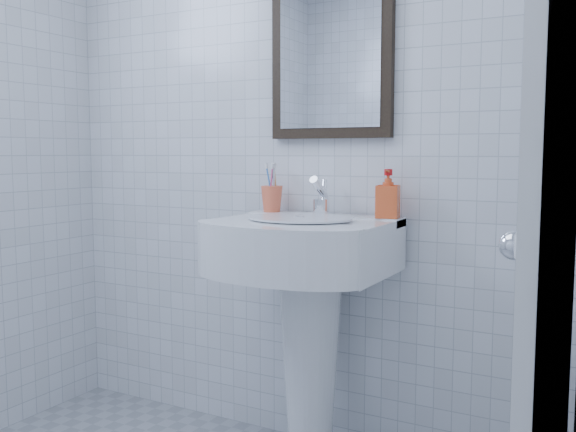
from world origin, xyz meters
The scene contains 10 objects.
wall_back centered at (0.00, 1.20, 1.25)m, with size 2.20×0.02×2.50m, color silver.
wall_right centered at (1.10, 0.00, 1.25)m, with size 0.02×2.40×2.50m, color silver.
washbasin centered at (0.20, 0.99, 0.64)m, with size 0.62×0.45×0.96m.
faucet centered at (0.20, 1.10, 1.01)m, with size 0.06×0.13×0.15m.
toothbrush_cup centered at (-0.03, 1.12, 1.00)m, with size 0.09×0.09×0.10m, color #EF613D, non-canonical shape.
soap_dispenser centered at (0.46, 1.12, 1.04)m, with size 0.08×0.08×0.18m, color red.
wall_mirror centered at (0.20, 1.18, 1.55)m, with size 0.50×0.04×0.62m.
bathroom_door centered at (1.08, 0.55, 1.00)m, with size 0.04×0.80×2.00m, color silver.
towel_ring centered at (1.06, 0.68, 1.05)m, with size 0.18×0.18×0.01m, color white.
hand_towel centered at (1.04, 0.68, 0.87)m, with size 0.03×0.16×0.38m, color beige.
Camera 1 is at (1.26, -1.09, 1.19)m, focal length 40.00 mm.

